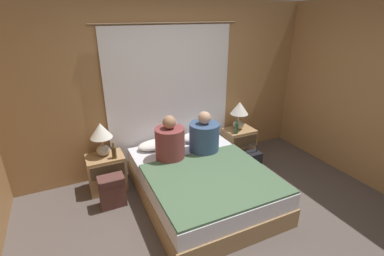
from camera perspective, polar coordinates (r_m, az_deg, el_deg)
The scene contains 17 objects.
ground_plane at distance 3.40m, azimuth 8.02°, elevation -20.65°, with size 16.00×16.00×0.00m, color #564C47.
wall_back at distance 4.27m, azimuth -4.67°, elevation 8.02°, with size 4.74×0.06×2.50m.
curtain_panel at distance 4.26m, azimuth -4.30°, elevation 5.82°, with size 2.14×0.02×2.20m.
bed at distance 3.76m, azimuth 1.96°, elevation -11.22°, with size 1.53×1.97×0.46m.
nightstand_left at distance 4.10m, azimuth -17.08°, elevation -8.72°, with size 0.49×0.37×0.51m.
nightstand_right at distance 4.81m, azimuth 9.56°, elevation -3.10°, with size 0.49×0.37×0.51m.
lamp_left at distance 3.89m, azimuth -18.12°, elevation -1.32°, with size 0.29×0.29×0.47m.
lamp_right at distance 4.64m, azimuth 9.68°, elevation 3.35°, with size 0.29×0.29×0.47m.
pillow_left at distance 4.15m, azimuth -7.16°, elevation -3.35°, with size 0.58×0.31×0.12m.
pillow_right at distance 4.37m, azimuth 1.19°, elevation -1.73°, with size 0.58×0.31×0.12m.
blanket_on_bed at distance 3.41m, azimuth 4.29°, elevation -10.23°, with size 1.47×1.33×0.03m.
person_left_in_bed at distance 3.76m, azimuth -4.56°, elevation -2.93°, with size 0.40×0.40×0.63m.
person_right_in_bed at distance 3.96m, azimuth 2.51°, elevation -1.72°, with size 0.43×0.43×0.61m.
beer_bottle_on_left_stand at distance 3.86m, azimuth -15.70°, elevation -4.78°, with size 0.06×0.06×0.22m.
beer_bottle_on_right_stand at distance 4.52m, azimuth 9.11°, elevation 0.03°, with size 0.06×0.06×0.24m.
backpack_on_floor at distance 3.76m, azimuth -16.08°, elevation -12.04°, with size 0.32×0.21×0.43m.
handbag_on_floor at distance 4.60m, azimuth 11.89°, elevation -6.30°, with size 0.33×0.20×0.41m.
Camera 1 is at (-1.45, -2.03, 2.32)m, focal length 26.00 mm.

